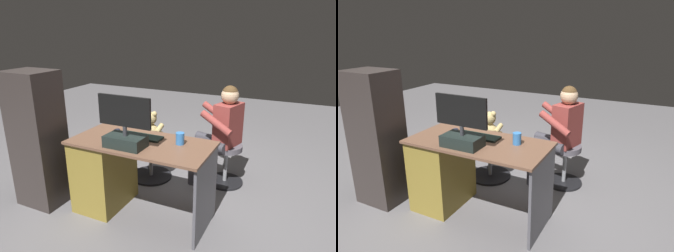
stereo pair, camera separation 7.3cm
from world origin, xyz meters
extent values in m
plane|color=#615F61|center=(0.00, 0.00, 0.00)|extent=(10.00, 10.00, 0.00)
cube|color=brown|center=(0.00, 0.40, 0.73)|extent=(1.28, 0.61, 0.02)
cube|color=olive|center=(0.43, 0.40, 0.36)|extent=(0.41, 0.57, 0.72)
cube|color=#505056|center=(-0.62, 0.40, 0.36)|extent=(0.02, 0.55, 0.72)
cube|color=black|center=(0.06, 0.56, 0.79)|extent=(0.34, 0.20, 0.10)
cylinder|color=#333338|center=(0.06, 0.56, 0.88)|extent=(0.04, 0.04, 0.08)
cube|color=black|center=(0.06, 0.56, 1.05)|extent=(0.49, 0.02, 0.26)
cube|color=black|center=(0.06, 0.55, 1.05)|extent=(0.45, 0.00, 0.24)
cube|color=black|center=(0.06, 0.31, 0.75)|extent=(0.42, 0.14, 0.02)
ellipsoid|color=#202231|center=(0.34, 0.29, 0.76)|extent=(0.06, 0.10, 0.04)
cylinder|color=#3372BF|center=(-0.34, 0.31, 0.79)|extent=(0.07, 0.07, 0.11)
cube|color=black|center=(0.24, 0.48, 0.75)|extent=(0.06, 0.15, 0.02)
cylinder|color=black|center=(0.28, -0.29, 0.01)|extent=(0.49, 0.49, 0.03)
cylinder|color=gray|center=(0.28, -0.29, 0.22)|extent=(0.04, 0.04, 0.38)
cylinder|color=navy|center=(0.28, -0.29, 0.44)|extent=(0.36, 0.36, 0.06)
ellipsoid|color=tan|center=(0.28, -0.29, 0.57)|extent=(0.19, 0.16, 0.20)
sphere|color=tan|center=(0.28, -0.29, 0.73)|extent=(0.15, 0.15, 0.15)
sphere|color=beige|center=(0.28, -0.35, 0.72)|extent=(0.06, 0.06, 0.06)
sphere|color=tan|center=(0.23, -0.29, 0.79)|extent=(0.06, 0.06, 0.06)
sphere|color=tan|center=(0.34, -0.29, 0.79)|extent=(0.06, 0.06, 0.06)
cylinder|color=tan|center=(0.19, -0.32, 0.61)|extent=(0.06, 0.15, 0.10)
cylinder|color=tan|center=(0.38, -0.32, 0.61)|extent=(0.06, 0.15, 0.10)
cylinder|color=tan|center=(0.23, -0.40, 0.50)|extent=(0.06, 0.12, 0.06)
cylinder|color=tan|center=(0.33, -0.40, 0.50)|extent=(0.06, 0.12, 0.06)
cylinder|color=black|center=(-0.55, -0.53, 0.01)|extent=(0.41, 0.41, 0.03)
cylinder|color=gray|center=(-0.55, -0.53, 0.22)|extent=(0.04, 0.04, 0.38)
cylinder|color=#514D55|center=(-0.55, -0.53, 0.44)|extent=(0.35, 0.35, 0.06)
cube|color=brown|center=(-0.55, -0.53, 0.70)|extent=(0.28, 0.36, 0.47)
sphere|color=tan|center=(-0.55, -0.53, 1.03)|extent=(0.19, 0.19, 0.19)
sphere|color=#4D361E|center=(-0.55, -0.53, 1.04)|extent=(0.17, 0.17, 0.17)
cylinder|color=brown|center=(-0.48, -0.30, 0.77)|extent=(0.38, 0.18, 0.23)
cylinder|color=brown|center=(-0.37, -0.68, 0.77)|extent=(0.38, 0.18, 0.23)
cylinder|color=#38373E|center=(-0.40, -0.39, 0.49)|extent=(0.38, 0.21, 0.11)
cylinder|color=#38373E|center=(-0.22, -0.34, 0.23)|extent=(0.10, 0.10, 0.47)
cylinder|color=#38373E|center=(-0.35, -0.56, 0.49)|extent=(0.38, 0.21, 0.11)
cylinder|color=#38373E|center=(-0.17, -0.51, 0.23)|extent=(0.10, 0.10, 0.47)
cube|color=#322B29|center=(1.02, 0.63, 0.67)|extent=(0.44, 0.36, 1.34)
camera|label=1|loc=(-1.29, 2.57, 1.71)|focal=32.28mm
camera|label=2|loc=(-1.35, 2.54, 1.71)|focal=32.28mm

